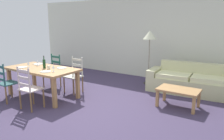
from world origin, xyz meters
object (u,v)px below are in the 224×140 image
object	(u,v)px
dining_chair_far_right	(74,75)
wine_glass_near_right	(53,67)
coffee_cup_primary	(49,67)
dining_chair_far_left	(53,71)
coffee_table	(178,92)
dining_chair_near_left	(6,82)
wine_glass_near_left	(28,63)
dining_chair_near_right	(29,88)
dining_table	(42,71)
couch	(191,82)
standing_lamp	(150,38)
wine_bottle	(44,64)
wine_glass_far_left	(38,62)

from	to	relation	value
dining_chair_far_right	wine_glass_near_right	xyz separation A→B (m)	(0.15, -0.85, 0.38)
dining_chair_far_right	coffee_cup_primary	distance (m)	0.80
dining_chair_far_left	coffee_cup_primary	world-z (taller)	dining_chair_far_left
dining_chair_far_left	coffee_table	size ratio (longest dim) A/B	1.07
dining_chair_far_right	dining_chair_near_left	bearing A→B (deg)	-120.63
wine_glass_near_left	dining_chair_far_right	bearing A→B (deg)	48.42
coffee_table	dining_chair_near_left	bearing A→B (deg)	-151.38
dining_chair_near_left	dining_chair_near_right	distance (m)	0.87
dining_chair_near_left	wine_glass_near_right	size ratio (longest dim) A/B	5.96
coffee_cup_primary	wine_glass_near_right	bearing A→B (deg)	-23.56
dining_table	dining_chair_far_left	xyz separation A→B (m)	(-0.46, 0.76, -0.19)
wine_glass_near_right	couch	xyz separation A→B (m)	(2.53, 2.55, -0.57)
dining_chair_near_left	standing_lamp	bearing A→B (deg)	56.72
coffee_cup_primary	standing_lamp	distance (m)	3.06
dining_chair_far_left	wine_bottle	xyz separation A→B (m)	(0.55, -0.75, 0.39)
standing_lamp	dining_table	bearing A→B (deg)	-124.16
dining_table	standing_lamp	world-z (taller)	standing_lamp
dining_chair_far_right	coffee_cup_primary	xyz separation A→B (m)	(-0.18, -0.71, 0.32)
coffee_cup_primary	standing_lamp	world-z (taller)	standing_lamp
standing_lamp	dining_chair_near_left	bearing A→B (deg)	-123.28
dining_table	couch	bearing A→B (deg)	37.85
coffee_cup_primary	dining_chair_near_left	bearing A→B (deg)	-132.56
dining_chair_near_left	dining_chair_far_left	bearing A→B (deg)	91.26
dining_chair_near_right	wine_glass_near_left	xyz separation A→B (m)	(-0.77, 0.58, 0.38)
wine_glass_far_left	wine_bottle	bearing A→B (deg)	-17.22
dining_chair_near_left	dining_chair_far_left	distance (m)	1.49
dining_chair_far_right	coffee_cup_primary	size ratio (longest dim) A/B	10.67
dining_chair_far_right	wine_bottle	bearing A→B (deg)	-115.99
dining_chair_far_right	standing_lamp	distance (m)	2.49
standing_lamp	dining_chair_far_right	bearing A→B (deg)	-125.23
dining_table	wine_glass_near_right	world-z (taller)	wine_glass_near_right
wine_bottle	couch	world-z (taller)	wine_bottle
dining_chair_near_left	dining_chair_far_right	bearing A→B (deg)	59.37
wine_glass_far_left	coffee_table	xyz separation A→B (m)	(3.45, 1.06, -0.51)
wine_bottle	coffee_table	bearing A→B (deg)	21.42
wine_glass_far_left	standing_lamp	world-z (taller)	standing_lamp
dining_chair_far_right	wine_glass_far_left	size ratio (longest dim) A/B	5.96
wine_glass_near_left	wine_bottle	bearing A→B (deg)	20.15
couch	coffee_table	world-z (taller)	couch
dining_chair_near_right	standing_lamp	size ratio (longest dim) A/B	0.59
dining_chair_near_right	coffee_table	distance (m)	3.30
dining_chair_near_left	coffee_cup_primary	world-z (taller)	dining_chair_near_left
wine_glass_near_right	couch	size ratio (longest dim) A/B	0.07
wine_bottle	couch	bearing A→B (deg)	38.54
standing_lamp	dining_chair_far_left	bearing A→B (deg)	-140.34
coffee_cup_primary	standing_lamp	xyz separation A→B (m)	(1.51, 2.59, 0.62)
wine_glass_near_right	coffee_cup_primary	size ratio (longest dim) A/B	1.79
dining_chair_far_left	dining_chair_near_right	bearing A→B (deg)	-58.62
dining_table	standing_lamp	size ratio (longest dim) A/B	1.16
dining_chair_near_left	standing_lamp	xyz separation A→B (m)	(2.19, 3.34, 0.93)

